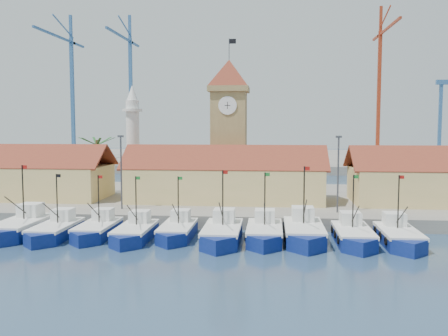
# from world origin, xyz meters

# --- Properties ---
(ground) EXTENTS (400.00, 400.00, 0.00)m
(ground) POSITION_xyz_m (0.00, 0.00, 0.00)
(ground) COLOR navy
(ground) RESTS_ON ground
(quay) EXTENTS (140.00, 32.00, 1.50)m
(quay) POSITION_xyz_m (0.00, 24.00, 0.75)
(quay) COLOR gray
(quay) RESTS_ON ground
(terminal) EXTENTS (240.00, 80.00, 2.00)m
(terminal) POSITION_xyz_m (0.00, 110.00, 1.00)
(terminal) COLOR gray
(terminal) RESTS_ON ground
(boat_0) EXTENTS (3.83, 10.49, 7.94)m
(boat_0) POSITION_xyz_m (-20.29, 2.77, 0.82)
(boat_0) COLOR navy
(boat_0) RESTS_ON ground
(boat_1) EXTENTS (3.41, 9.33, 7.06)m
(boat_1) POSITION_xyz_m (-16.16, 2.04, 0.73)
(boat_1) COLOR navy
(boat_1) RESTS_ON ground
(boat_2) EXTENTS (3.31, 9.07, 6.86)m
(boat_2) POSITION_xyz_m (-11.99, 2.99, 0.71)
(boat_2) COLOR navy
(boat_2) RESTS_ON ground
(boat_3) EXTENTS (3.33, 9.12, 6.90)m
(boat_3) POSITION_xyz_m (-7.67, 2.01, 0.71)
(boat_3) COLOR navy
(boat_3) RESTS_ON ground
(boat_4) EXTENTS (3.26, 8.94, 6.76)m
(boat_4) POSITION_xyz_m (-3.50, 3.34, 0.70)
(boat_4) COLOR navy
(boat_4) RESTS_ON ground
(boat_5) EXTENTS (3.68, 10.09, 7.63)m
(boat_5) POSITION_xyz_m (1.33, 1.94, 0.79)
(boat_5) COLOR navy
(boat_5) RESTS_ON ground
(boat_6) EXTENTS (3.54, 9.71, 7.34)m
(boat_6) POSITION_xyz_m (5.58, 2.79, 0.76)
(boat_6) COLOR navy
(boat_6) RESTS_ON ground
(boat_7) EXTENTS (3.87, 10.59, 8.01)m
(boat_7) POSITION_xyz_m (9.57, 3.03, 0.83)
(boat_7) COLOR navy
(boat_7) RESTS_ON ground
(boat_8) EXTENTS (3.48, 9.55, 7.22)m
(boat_8) POSITION_xyz_m (14.39, 2.46, 0.75)
(boat_8) COLOR navy
(boat_8) RESTS_ON ground
(boat_9) EXTENTS (3.49, 9.56, 7.23)m
(boat_9) POSITION_xyz_m (18.79, 2.42, 0.75)
(boat_9) COLOR navy
(boat_9) RESTS_ON ground
(hall_left) EXTENTS (31.20, 10.13, 7.61)m
(hall_left) POSITION_xyz_m (-32.00, 20.00, 3.99)
(hall_left) COLOR #E4C27D
(hall_left) RESTS_ON quay
(hall_center) EXTENTS (27.04, 10.13, 7.61)m
(hall_center) POSITION_xyz_m (0.00, 20.00, 3.99)
(hall_center) COLOR #E4C27D
(hall_center) RESTS_ON quay
(clock_tower) EXTENTS (5.80, 5.80, 22.70)m
(clock_tower) POSITION_xyz_m (0.00, 26.00, 11.96)
(clock_tower) COLOR #9F8A52
(clock_tower) RESTS_ON quay
(minaret) EXTENTS (3.00, 3.00, 16.30)m
(minaret) POSITION_xyz_m (-15.00, 28.00, 9.73)
(minaret) COLOR silver
(minaret) RESTS_ON quay
(palm_tree) EXTENTS (5.60, 5.03, 8.39)m
(palm_tree) POSITION_xyz_m (-20.00, 26.00, 6.25)
(palm_tree) COLOR brown
(palm_tree) RESTS_ON quay
(lamp_posts) EXTENTS (80.70, 0.25, 9.03)m
(lamp_posts) POSITION_xyz_m (0.50, 12.00, 6.48)
(lamp_posts) COLOR #3F3F44
(lamp_posts) RESTS_ON quay
(crane_blue_far) EXTENTS (1.00, 34.36, 42.81)m
(crane_blue_far) POSITION_xyz_m (-54.66, 100.37, 25.90)
(crane_blue_far) COLOR #2F5C91
(crane_blue_far) RESTS_ON terminal
(crane_blue_near) EXTENTS (1.00, 32.63, 43.73)m
(crane_blue_near) POSITION_xyz_m (-38.06, 106.64, 26.26)
(crane_blue_near) COLOR #2F5C91
(crane_blue_near) RESTS_ON terminal
(crane_red_right) EXTENTS (1.00, 33.08, 44.11)m
(crane_red_right) POSITION_xyz_m (37.67, 103.59, 26.51)
(crane_red_right) COLOR maroon
(crane_red_right) RESTS_ON terminal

